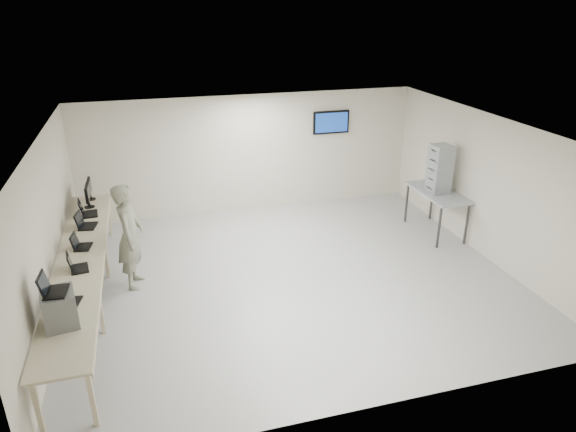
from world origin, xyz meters
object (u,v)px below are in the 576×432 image
object	(u,v)px
workbench	(81,262)
side_table	(437,195)
equipment_box	(60,309)
soldier	(130,236)

from	to	relation	value
workbench	side_table	distance (m)	7.26
workbench	equipment_box	size ratio (longest dim) A/B	12.48
equipment_box	soldier	xyz separation A→B (m)	(0.85, 2.40, -0.18)
equipment_box	soldier	size ratio (longest dim) A/B	0.25
equipment_box	side_table	bearing A→B (deg)	11.94
soldier	workbench	bearing A→B (deg)	130.79
soldier	side_table	bearing A→B (deg)	-77.11
side_table	equipment_box	bearing A→B (deg)	-158.02
workbench	soldier	xyz separation A→B (m)	(0.79, 0.50, 0.14)
workbench	soldier	distance (m)	0.94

